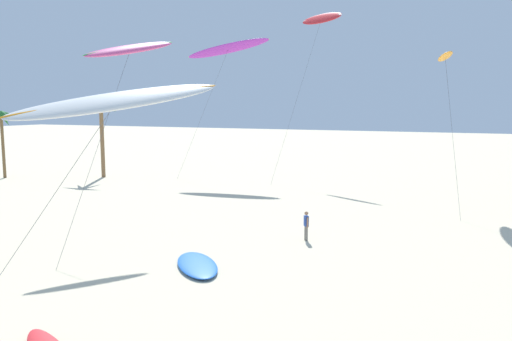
{
  "coord_description": "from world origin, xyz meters",
  "views": [
    {
      "loc": [
        10.13,
        2.31,
        7.35
      ],
      "look_at": [
        0.53,
        23.85,
        4.29
      ],
      "focal_mm": 34.99,
      "sensor_mm": 36.0,
      "label": 1
    }
  ],
  "objects_px": {
    "flying_kite_6": "(321,19)",
    "grounded_kite_2": "(197,265)",
    "flying_kite_2": "(445,57)",
    "flying_kite_0": "(228,48)",
    "palm_tree_1": "(101,112)",
    "palm_tree_0": "(2,122)",
    "flying_kite_4": "(116,101)",
    "flying_kite_5": "(130,49)",
    "person_near_right": "(306,225)"
  },
  "relations": [
    {
      "from": "flying_kite_6",
      "to": "grounded_kite_2",
      "type": "height_order",
      "value": "flying_kite_6"
    },
    {
      "from": "palm_tree_0",
      "to": "person_near_right",
      "type": "bearing_deg",
      "value": -16.01
    },
    {
      "from": "person_near_right",
      "to": "flying_kite_5",
      "type": "bearing_deg",
      "value": -173.68
    },
    {
      "from": "flying_kite_4",
      "to": "flying_kite_6",
      "type": "xyz_separation_m",
      "value": [
        -3.83,
        37.88,
        8.96
      ]
    },
    {
      "from": "flying_kite_4",
      "to": "flying_kite_6",
      "type": "relative_size",
      "value": 0.5
    },
    {
      "from": "palm_tree_0",
      "to": "flying_kite_0",
      "type": "height_order",
      "value": "flying_kite_0"
    },
    {
      "from": "palm_tree_0",
      "to": "flying_kite_4",
      "type": "bearing_deg",
      "value": -33.57
    },
    {
      "from": "flying_kite_2",
      "to": "flying_kite_6",
      "type": "bearing_deg",
      "value": 136.76
    },
    {
      "from": "flying_kite_6",
      "to": "grounded_kite_2",
      "type": "xyz_separation_m",
      "value": [
        4.29,
        -33.19,
        -16.35
      ]
    },
    {
      "from": "palm_tree_1",
      "to": "flying_kite_6",
      "type": "relative_size",
      "value": 0.49
    },
    {
      "from": "flying_kite_2",
      "to": "grounded_kite_2",
      "type": "bearing_deg",
      "value": -113.33
    },
    {
      "from": "palm_tree_1",
      "to": "flying_kite_2",
      "type": "distance_m",
      "value": 33.15
    },
    {
      "from": "palm_tree_0",
      "to": "grounded_kite_2",
      "type": "distance_m",
      "value": 37.26
    },
    {
      "from": "flying_kite_4",
      "to": "grounded_kite_2",
      "type": "xyz_separation_m",
      "value": [
        0.46,
        4.68,
        -7.39
      ]
    },
    {
      "from": "palm_tree_0",
      "to": "palm_tree_1",
      "type": "height_order",
      "value": "palm_tree_1"
    },
    {
      "from": "palm_tree_0",
      "to": "flying_kite_2",
      "type": "height_order",
      "value": "flying_kite_2"
    },
    {
      "from": "palm_tree_1",
      "to": "flying_kite_6",
      "type": "height_order",
      "value": "flying_kite_6"
    },
    {
      "from": "flying_kite_6",
      "to": "person_near_right",
      "type": "distance_m",
      "value": 31.81
    },
    {
      "from": "flying_kite_2",
      "to": "grounded_kite_2",
      "type": "relative_size",
      "value": 2.7
    },
    {
      "from": "palm_tree_1",
      "to": "flying_kite_2",
      "type": "relative_size",
      "value": 0.75
    },
    {
      "from": "flying_kite_4",
      "to": "grounded_kite_2",
      "type": "distance_m",
      "value": 8.76
    },
    {
      "from": "flying_kite_2",
      "to": "flying_kite_0",
      "type": "bearing_deg",
      "value": 161.43
    },
    {
      "from": "palm_tree_0",
      "to": "flying_kite_4",
      "type": "relative_size",
      "value": 0.81
    },
    {
      "from": "flying_kite_2",
      "to": "flying_kite_6",
      "type": "distance_m",
      "value": 19.0
    },
    {
      "from": "flying_kite_5",
      "to": "flying_kite_2",
      "type": "bearing_deg",
      "value": 43.15
    },
    {
      "from": "flying_kite_4",
      "to": "person_near_right",
      "type": "distance_m",
      "value": 13.46
    },
    {
      "from": "flying_kite_5",
      "to": "flying_kite_6",
      "type": "relative_size",
      "value": 0.68
    },
    {
      "from": "flying_kite_2",
      "to": "flying_kite_5",
      "type": "relative_size",
      "value": 0.97
    },
    {
      "from": "flying_kite_4",
      "to": "grounded_kite_2",
      "type": "relative_size",
      "value": 2.04
    },
    {
      "from": "flying_kite_2",
      "to": "person_near_right",
      "type": "bearing_deg",
      "value": -112.32
    },
    {
      "from": "palm_tree_1",
      "to": "grounded_kite_2",
      "type": "relative_size",
      "value": 2.01
    },
    {
      "from": "flying_kite_4",
      "to": "person_near_right",
      "type": "relative_size",
      "value": 5.25
    },
    {
      "from": "flying_kite_6",
      "to": "flying_kite_0",
      "type": "bearing_deg",
      "value": -148.2
    },
    {
      "from": "grounded_kite_2",
      "to": "flying_kite_4",
      "type": "bearing_deg",
      "value": -95.62
    },
    {
      "from": "palm_tree_1",
      "to": "flying_kite_5",
      "type": "bearing_deg",
      "value": -44.36
    },
    {
      "from": "flying_kite_0",
      "to": "flying_kite_6",
      "type": "height_order",
      "value": "flying_kite_6"
    },
    {
      "from": "palm_tree_0",
      "to": "grounded_kite_2",
      "type": "relative_size",
      "value": 1.65
    },
    {
      "from": "palm_tree_0",
      "to": "grounded_kite_2",
      "type": "bearing_deg",
      "value": -27.09
    },
    {
      "from": "flying_kite_0",
      "to": "flying_kite_5",
      "type": "bearing_deg",
      "value": -77.25
    },
    {
      "from": "flying_kite_6",
      "to": "palm_tree_0",
      "type": "bearing_deg",
      "value": -150.05
    },
    {
      "from": "palm_tree_1",
      "to": "flying_kite_0",
      "type": "bearing_deg",
      "value": 30.65
    },
    {
      "from": "flying_kite_5",
      "to": "grounded_kite_2",
      "type": "distance_m",
      "value": 13.99
    },
    {
      "from": "flying_kite_0",
      "to": "flying_kite_6",
      "type": "bearing_deg",
      "value": 31.8
    },
    {
      "from": "grounded_kite_2",
      "to": "person_near_right",
      "type": "height_order",
      "value": "person_near_right"
    },
    {
      "from": "grounded_kite_2",
      "to": "flying_kite_2",
      "type": "bearing_deg",
      "value": 66.67
    },
    {
      "from": "flying_kite_5",
      "to": "flying_kite_6",
      "type": "xyz_separation_m",
      "value": [
        3.23,
        27.89,
        5.82
      ]
    },
    {
      "from": "flying_kite_5",
      "to": "palm_tree_0",
      "type": "bearing_deg",
      "value": 155.58
    },
    {
      "from": "flying_kite_4",
      "to": "flying_kite_6",
      "type": "distance_m",
      "value": 39.11
    },
    {
      "from": "flying_kite_5",
      "to": "grounded_kite_2",
      "type": "xyz_separation_m",
      "value": [
        7.53,
        -5.3,
        -10.53
      ]
    },
    {
      "from": "flying_kite_6",
      "to": "flying_kite_5",
      "type": "bearing_deg",
      "value": -96.62
    }
  ]
}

